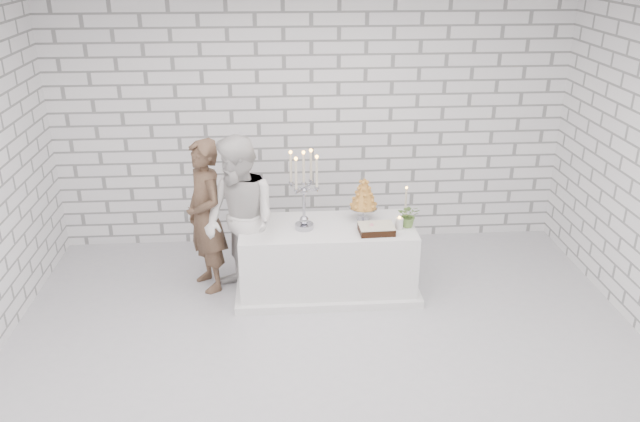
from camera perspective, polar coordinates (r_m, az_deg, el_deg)
The scene contains 13 objects.
ground at distance 5.94m, azimuth 0.77°, elevation -12.81°, with size 6.00×5.00×0.01m, color silver.
ceiling at distance 4.83m, azimuth 0.96°, elevation 17.37°, with size 6.00×5.00×0.01m, color white.
wall_back at distance 7.57m, azimuth -0.74°, elevation 7.92°, with size 6.00×0.01×3.00m, color white.
wall_front at distance 3.06m, azimuth 4.95°, elevation -17.41°, with size 6.00×0.01×3.00m, color white.
cake_table at distance 6.76m, azimuth 0.61°, elevation -4.25°, with size 1.80×0.80×0.75m, color white.
groom at distance 6.76m, azimuth -10.15°, elevation -0.45°, with size 0.60×0.39×1.65m, color brown.
bride at distance 6.47m, azimuth -7.11°, elevation -0.90°, with size 0.85×0.66×1.74m, color silver.
candelabra at distance 6.39m, azimuth -1.44°, elevation 1.83°, with size 0.34×0.34×0.83m, color #9D9EA7, non-canonical shape.
croquembouche at distance 6.67m, azimuth 3.90°, elevation 1.07°, with size 0.31×0.31×0.47m, color #A76921, non-canonical shape.
chocolate_cake at distance 6.46m, azimuth 5.04°, elevation -1.60°, with size 0.35×0.25×0.08m, color black.
pillar_candle at distance 6.56m, azimuth 7.07°, elevation -1.12°, with size 0.08×0.08×0.12m, color white.
extra_taper at distance 6.82m, azimuth 7.64°, elevation 0.74°, with size 0.06×0.06×0.32m, color beige.
flowers at distance 6.61m, azimuth 7.91°, elevation -0.38°, with size 0.22×0.19×0.25m, color #4B6B32.
Camera 1 is at (-0.41, -4.79, 3.48)m, focal length 35.96 mm.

